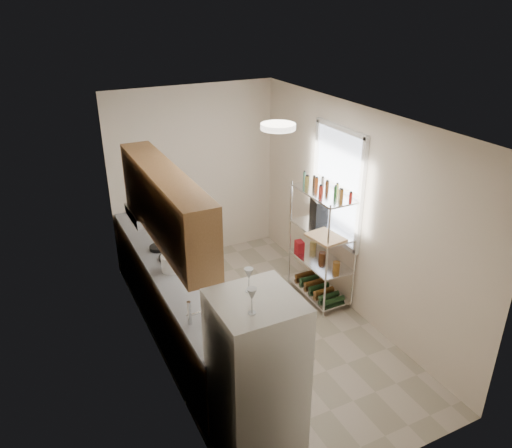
{
  "coord_description": "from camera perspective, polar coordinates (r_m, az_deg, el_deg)",
  "views": [
    {
      "loc": [
        -2.29,
        -4.43,
        3.74
      ],
      "look_at": [
        0.04,
        0.25,
        1.3
      ],
      "focal_mm": 35.0,
      "sensor_mm": 36.0,
      "label": 1
    }
  ],
  "objects": [
    {
      "name": "espresso_machine",
      "position": [
        6.6,
        7.2,
        1.76
      ],
      "size": [
        0.21,
        0.28,
        0.29
      ],
      "primitive_type": "cube",
      "rotation": [
        0.0,
        0.0,
        -0.2
      ],
      "color": "black",
      "rests_on": "bakers_rack"
    },
    {
      "name": "room",
      "position": [
        5.55,
        0.81,
        -1.07
      ],
      "size": [
        2.52,
        4.42,
        2.62
      ],
      "color": "#AE9F8D",
      "rests_on": "ground"
    },
    {
      "name": "window",
      "position": [
        6.32,
        9.3,
        4.41
      ],
      "size": [
        0.06,
        1.0,
        1.46
      ],
      "primitive_type": "cube",
      "color": "white",
      "rests_on": "room"
    },
    {
      "name": "ceiling_dome",
      "position": [
        4.86,
        2.54,
        11.07
      ],
      "size": [
        0.34,
        0.34,
        0.05
      ],
      "primitive_type": "cylinder",
      "color": "white",
      "rests_on": "room"
    },
    {
      "name": "wine_glass_a",
      "position": [
        3.87,
        -0.83,
        -6.43
      ],
      "size": [
        0.07,
        0.07,
        0.2
      ],
      "primitive_type": null,
      "color": "silver",
      "rests_on": "refrigerator"
    },
    {
      "name": "rice_cooker",
      "position": [
        5.66,
        -9.61,
        -4.39
      ],
      "size": [
        0.23,
        0.23,
        0.19
      ],
      "primitive_type": "cylinder",
      "color": "white",
      "rests_on": "counter_run"
    },
    {
      "name": "frying_pan_small",
      "position": [
        6.17,
        -11.09,
        -2.67
      ],
      "size": [
        0.23,
        0.23,
        0.04
      ],
      "primitive_type": "cylinder",
      "rotation": [
        0.0,
        0.0,
        -0.06
      ],
      "color": "black",
      "rests_on": "counter_run"
    },
    {
      "name": "storage_bag",
      "position": [
        6.73,
        4.99,
        -2.55
      ],
      "size": [
        0.11,
        0.14,
        0.15
      ],
      "primitive_type": "cube",
      "rotation": [
        0.0,
        0.0,
        -0.12
      ],
      "color": "maroon",
      "rests_on": "bakers_rack"
    },
    {
      "name": "wine_glass_b",
      "position": [
        3.62,
        -0.47,
        -8.8
      ],
      "size": [
        0.08,
        0.08,
        0.21
      ],
      "primitive_type": null,
      "color": "silver",
      "rests_on": "refrigerator"
    },
    {
      "name": "upper_cabinets",
      "position": [
        5.07,
        -10.35,
        2.24
      ],
      "size": [
        0.33,
        2.2,
        0.72
      ],
      "primitive_type": "cube",
      "color": "#A37145",
      "rests_on": "room"
    },
    {
      "name": "cutting_board",
      "position": [
        6.13,
        7.97,
        -1.52
      ],
      "size": [
        0.39,
        0.47,
        0.03
      ],
      "primitive_type": "cube",
      "rotation": [
        0.0,
        0.0,
        0.13
      ],
      "color": "tan",
      "rests_on": "bakers_rack"
    },
    {
      "name": "bakers_rack",
      "position": [
        6.33,
        7.68,
        0.22
      ],
      "size": [
        0.45,
        0.9,
        1.73
      ],
      "color": "silver",
      "rests_on": "ground"
    },
    {
      "name": "range_hood",
      "position": [
        5.96,
        -11.79,
        1.25
      ],
      "size": [
        0.5,
        0.6,
        0.12
      ],
      "primitive_type": "cube",
      "color": "#B7BABC",
      "rests_on": "room"
    },
    {
      "name": "frying_pan_large",
      "position": [
        5.93,
        -9.92,
        -3.81
      ],
      "size": [
        0.24,
        0.24,
        0.04
      ],
      "primitive_type": "cylinder",
      "rotation": [
        0.0,
        0.0,
        -0.02
      ],
      "color": "black",
      "rests_on": "counter_run"
    },
    {
      "name": "counter_run",
      "position": [
        6.03,
        -9.06,
        -8.38
      ],
      "size": [
        0.63,
        3.51,
        0.9
      ],
      "color": "#A37145",
      "rests_on": "ground"
    },
    {
      "name": "refrigerator",
      "position": [
        4.33,
        0.02,
        -17.58
      ],
      "size": [
        0.67,
        0.67,
        1.62
      ],
      "primitive_type": "cube",
      "color": "white",
      "rests_on": "ground"
    }
  ]
}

